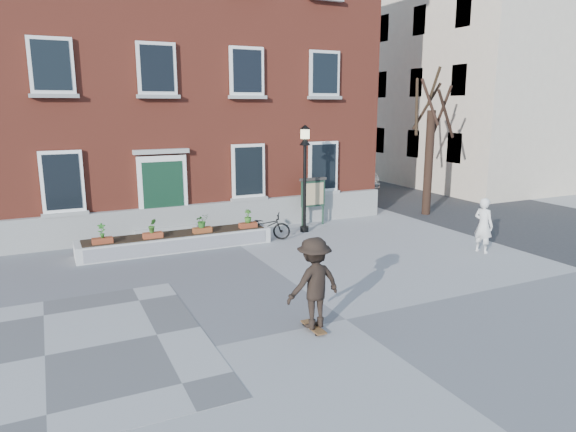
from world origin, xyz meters
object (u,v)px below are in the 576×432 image
bicycle (265,226)px  lamp_post (305,164)px  skateboarder (314,283)px  parked_car (355,175)px  bystander (483,225)px  notice_board (313,193)px

bicycle → lamp_post: lamp_post is taller
lamp_post → skateboarder: (-3.74, -7.66, -1.51)m
parked_car → bystander: (-3.62, -13.07, 0.18)m
parked_car → notice_board: bearing=-117.1°
bystander → notice_board: bearing=19.3°
parked_car → bystander: size_ratio=2.41×
bicycle → notice_board: size_ratio=0.95×
bicycle → notice_board: bearing=-35.6°
bicycle → parked_car: parked_car is taller
bystander → skateboarder: bearing=100.7°
bicycle → notice_board: 2.89m
bystander → skateboarder: (-7.61, -2.80, 0.15)m
lamp_post → bicycle: bearing=-167.8°
notice_board → bicycle: bearing=-155.4°
lamp_post → notice_board: size_ratio=2.10×
bicycle → lamp_post: (1.75, 0.38, 2.07)m
bicycle → bystander: bearing=-98.8°
notice_board → parked_car: bearing=47.9°
notice_board → bystander: bearing=-61.2°
lamp_post → skateboarder: size_ratio=1.97×
parked_car → notice_board: 10.03m
bystander → lamp_post: 6.43m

